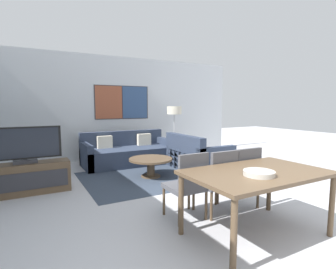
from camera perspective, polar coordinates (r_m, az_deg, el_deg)
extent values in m
plane|color=#B2B2B7|center=(3.05, 32.04, -23.38)|extent=(24.00, 24.00, 0.00)
cube|color=silver|center=(7.49, -10.40, 5.74)|extent=(7.31, 0.06, 2.80)
cube|color=#2D2D33|center=(7.47, -9.94, 6.89)|extent=(1.55, 0.01, 0.93)
cube|color=brown|center=(7.35, -12.73, 6.85)|extent=(0.74, 0.02, 0.89)
cube|color=navy|center=(7.60, -7.20, 6.93)|extent=(0.74, 0.02, 0.89)
cube|color=#333D4C|center=(5.48, -3.76, -9.12)|extent=(2.69, 2.14, 0.01)
cube|color=brown|center=(4.99, -28.43, -8.40)|extent=(1.34, 0.39, 0.52)
cube|color=#2D2D33|center=(4.80, -28.40, -8.98)|extent=(1.24, 0.01, 0.28)
cube|color=#2D2D33|center=(4.93, -28.60, -5.21)|extent=(0.36, 0.20, 0.05)
cube|color=#2D2D33|center=(4.92, -28.64, -4.47)|extent=(0.06, 0.03, 0.08)
cube|color=black|center=(4.88, -28.79, -1.62)|extent=(1.12, 0.04, 0.53)
cube|color=black|center=(4.86, -28.79, -1.66)|extent=(1.04, 0.01, 0.48)
cube|color=#2D384C|center=(6.62, -8.60, -4.66)|extent=(2.19, 0.97, 0.42)
cube|color=#2D384C|center=(6.96, -9.78, -2.53)|extent=(2.19, 0.16, 0.81)
cube|color=#2D384C|center=(6.33, -17.37, -4.56)|extent=(0.14, 0.97, 0.60)
cube|color=#2D384C|center=(7.01, -0.72, -3.22)|extent=(0.14, 0.97, 0.60)
cube|color=beige|center=(6.62, -13.60, -1.61)|extent=(0.36, 0.12, 0.30)
cube|color=beige|center=(6.96, -5.24, -1.08)|extent=(0.36, 0.12, 0.30)
cube|color=#2D384C|center=(6.18, 6.74, -5.42)|extent=(0.97, 1.42, 0.42)
cube|color=#2D384C|center=(5.92, 3.55, -4.00)|extent=(0.16, 1.42, 0.81)
cube|color=#2D384C|center=(5.67, 10.54, -5.63)|extent=(0.97, 0.14, 0.60)
cube|color=#2D384C|center=(6.69, 3.55, -3.70)|extent=(0.97, 0.14, 0.60)
cube|color=beige|center=(5.74, 6.77, -2.68)|extent=(0.12, 0.36, 0.30)
cylinder|color=brown|center=(5.48, -3.76, -9.01)|extent=(0.40, 0.40, 0.03)
cylinder|color=brown|center=(5.44, -3.77, -7.39)|extent=(0.16, 0.16, 0.35)
cylinder|color=brown|center=(5.40, -3.78, -5.38)|extent=(0.89, 0.89, 0.04)
cube|color=brown|center=(3.09, 18.81, -7.92)|extent=(1.57, 0.97, 0.04)
cylinder|color=brown|center=(2.45, 14.10, -20.88)|extent=(0.06, 0.06, 0.70)
cylinder|color=brown|center=(3.53, 32.07, -13.05)|extent=(0.06, 0.06, 0.70)
cylinder|color=brown|center=(3.07, 2.86, -14.94)|extent=(0.06, 0.06, 0.70)
cylinder|color=brown|center=(3.98, 21.18, -10.34)|extent=(0.06, 0.06, 0.70)
cube|color=#4C4C51|center=(3.48, 3.64, -11.29)|extent=(0.46, 0.46, 0.06)
cube|color=#4C4C51|center=(3.25, 5.63, -8.01)|extent=(0.42, 0.05, 0.44)
cylinder|color=brown|center=(3.30, 2.49, -16.39)|extent=(0.04, 0.04, 0.38)
cylinder|color=brown|center=(3.51, 8.29, -15.02)|extent=(0.04, 0.04, 0.38)
cylinder|color=brown|center=(3.62, -0.90, -14.26)|extent=(0.04, 0.04, 0.38)
cylinder|color=brown|center=(3.81, 4.57, -13.20)|extent=(0.04, 0.04, 0.38)
cube|color=#4C4C51|center=(3.69, 10.01, -10.35)|extent=(0.46, 0.46, 0.06)
cube|color=#4C4C51|center=(3.47, 12.23, -7.18)|extent=(0.42, 0.05, 0.44)
cylinder|color=brown|center=(3.49, 9.42, -15.13)|extent=(0.04, 0.04, 0.38)
cylinder|color=brown|center=(3.74, 14.38, -13.77)|extent=(0.04, 0.04, 0.38)
cylinder|color=brown|center=(3.79, 5.58, -13.30)|extent=(0.04, 0.04, 0.38)
cylinder|color=brown|center=(4.02, 10.40, -12.23)|extent=(0.04, 0.04, 0.38)
cube|color=#4C4C51|center=(3.98, 14.97, -9.23)|extent=(0.46, 0.46, 0.06)
cube|color=#4C4C51|center=(3.78, 17.23, -6.22)|extent=(0.42, 0.05, 0.44)
cylinder|color=brown|center=(3.77, 14.77, -13.59)|extent=(0.04, 0.04, 0.38)
cylinder|color=brown|center=(4.05, 18.97, -12.35)|extent=(0.04, 0.04, 0.38)
cylinder|color=brown|center=(4.06, 10.79, -12.07)|extent=(0.04, 0.04, 0.38)
cylinder|color=brown|center=(4.31, 14.97, -11.06)|extent=(0.04, 0.04, 0.38)
cylinder|color=#B7B2A8|center=(2.89, 19.20, -7.96)|extent=(0.32, 0.32, 0.05)
torus|color=#B7B2A8|center=(2.88, 19.21, -7.62)|extent=(0.32, 0.32, 0.02)
cylinder|color=#2D2D33|center=(7.42, 1.35, -4.96)|extent=(0.28, 0.28, 0.02)
cylinder|color=#B7B7BC|center=(7.32, 1.37, -0.26)|extent=(0.03, 0.03, 1.20)
cylinder|color=beige|center=(7.28, 1.38, 5.30)|extent=(0.40, 0.40, 0.22)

